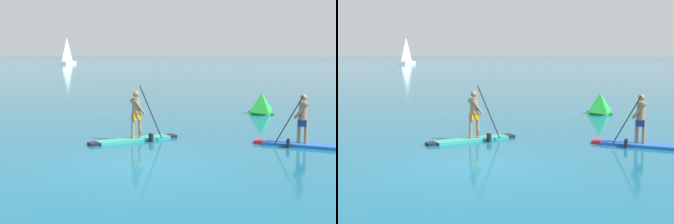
# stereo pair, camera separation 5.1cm
# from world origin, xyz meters

# --- Properties ---
(ground) EXTENTS (440.00, 440.00, 0.00)m
(ground) POSITION_xyz_m (0.00, 0.00, 0.00)
(ground) COLOR #145B7A
(paddleboarder_mid_center) EXTENTS (2.78, 2.15, 1.92)m
(paddleboarder_mid_center) POSITION_xyz_m (-0.63, 3.36, 0.39)
(paddleboarder_mid_center) COLOR teal
(paddleboarder_mid_center) RESTS_ON ground
(paddleboarder_far_right) EXTENTS (2.96, 1.40, 1.69)m
(paddleboarder_far_right) POSITION_xyz_m (4.71, 3.05, 0.35)
(paddleboarder_far_right) COLOR blue
(paddleboarder_far_right) RESTS_ON ground
(race_marker_buoy) EXTENTS (1.36, 1.36, 1.02)m
(race_marker_buoy) POSITION_xyz_m (4.19, 10.67, 0.44)
(race_marker_buoy) COLOR green
(race_marker_buoy) RESTS_ON ground
(sailboat_left_horizon) EXTENTS (2.16, 6.13, 6.51)m
(sailboat_left_horizon) POSITION_xyz_m (-29.65, 87.10, 0.77)
(sailboat_left_horizon) COLOR white
(sailboat_left_horizon) RESTS_ON ground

